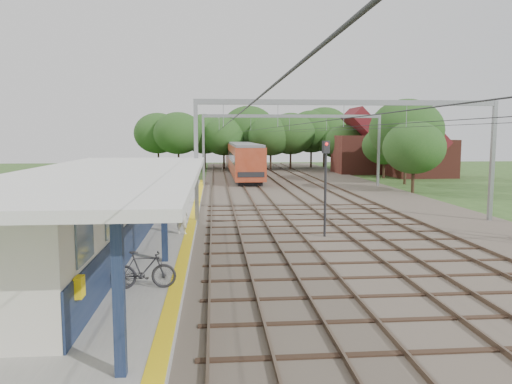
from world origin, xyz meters
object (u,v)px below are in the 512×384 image
train (240,156)px  signal_post (326,175)px  bicycle (144,270)px  person (182,215)px

train → signal_post: size_ratio=7.97×
bicycle → signal_post: size_ratio=0.41×
bicycle → train: size_ratio=0.05×
person → bicycle: size_ratio=0.93×
signal_post → bicycle: bearing=-148.6°
bicycle → train: bearing=-7.3°
person → train: 42.95m
person → train: size_ratio=0.05×
train → signal_post: (1.85, -42.60, 0.88)m
signal_post → train: bearing=75.4°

